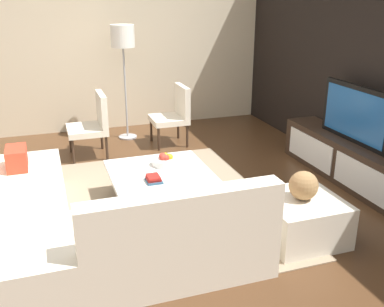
# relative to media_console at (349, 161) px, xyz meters

# --- Properties ---
(ground_plane) EXTENTS (14.00, 14.00, 0.00)m
(ground_plane) POSITION_rel_media_console_xyz_m (0.00, -2.40, -0.25)
(ground_plane) COLOR #4C301C
(side_wall_left) EXTENTS (0.12, 5.20, 2.80)m
(side_wall_left) POSITION_rel_media_console_xyz_m (-3.20, -2.20, 1.15)
(side_wall_left) COLOR beige
(side_wall_left) RESTS_ON ground
(area_rug) EXTENTS (3.01, 2.48, 0.01)m
(area_rug) POSITION_rel_media_console_xyz_m (-0.10, -2.40, -0.24)
(area_rug) COLOR gray
(area_rug) RESTS_ON ground
(media_console) EXTENTS (2.21, 0.45, 0.50)m
(media_console) POSITION_rel_media_console_xyz_m (0.00, 0.00, 0.00)
(media_console) COLOR #332319
(media_console) RESTS_ON ground
(television) EXTENTS (1.14, 0.06, 0.66)m
(television) POSITION_rel_media_console_xyz_m (0.00, 0.00, 0.58)
(television) COLOR black
(television) RESTS_ON media_console
(sectional_couch) EXTENTS (2.48, 2.38, 0.82)m
(sectional_couch) POSITION_rel_media_console_xyz_m (0.53, -3.27, 0.04)
(sectional_couch) COLOR beige
(sectional_couch) RESTS_ON ground
(coffee_table) EXTENTS (1.07, 1.03, 0.38)m
(coffee_table) POSITION_rel_media_console_xyz_m (-0.10, -2.30, -0.05)
(coffee_table) COLOR #332319
(coffee_table) RESTS_ON ground
(accent_chair_near) EXTENTS (0.57, 0.52, 0.87)m
(accent_chair_near) POSITION_rel_media_console_xyz_m (-1.87, -2.76, 0.24)
(accent_chair_near) COLOR #332319
(accent_chair_near) RESTS_ON ground
(floor_lamp) EXTENTS (0.34, 0.34, 1.71)m
(floor_lamp) POSITION_rel_media_console_xyz_m (-2.52, -2.19, 1.20)
(floor_lamp) COLOR #A5A5AA
(floor_lamp) RESTS_ON ground
(ottoman) EXTENTS (0.70, 0.70, 0.40)m
(ottoman) POSITION_rel_media_console_xyz_m (0.97, -1.26, -0.05)
(ottoman) COLOR beige
(ottoman) RESTS_ON ground
(fruit_bowl) EXTENTS (0.28, 0.28, 0.13)m
(fruit_bowl) POSITION_rel_media_console_xyz_m (-0.28, -2.19, 0.18)
(fruit_bowl) COLOR silver
(fruit_bowl) RESTS_ON coffee_table
(accent_chair_far) EXTENTS (0.53, 0.51, 0.87)m
(accent_chair_far) POSITION_rel_media_console_xyz_m (-2.01, -1.57, 0.24)
(accent_chair_far) COLOR #332319
(accent_chair_far) RESTS_ON ground
(decorative_ball) EXTENTS (0.26, 0.26, 0.26)m
(decorative_ball) POSITION_rel_media_console_xyz_m (0.97, -1.26, 0.28)
(decorative_ball) COLOR #997247
(decorative_ball) RESTS_ON ottoman
(book_stack) EXTENTS (0.18, 0.15, 0.06)m
(book_stack) POSITION_rel_media_console_xyz_m (0.12, -2.42, 0.16)
(book_stack) COLOR #2D516B
(book_stack) RESTS_ON coffee_table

